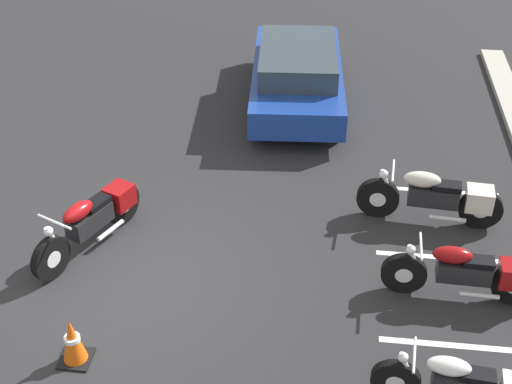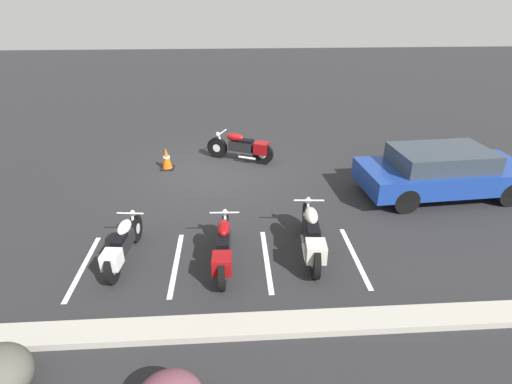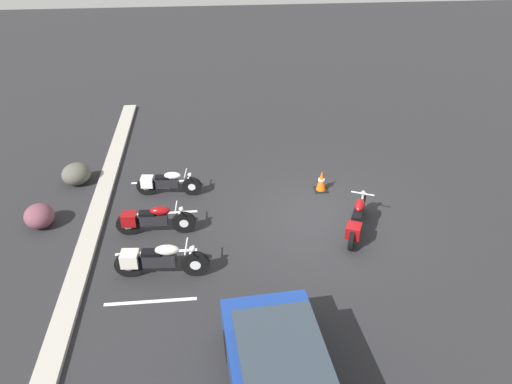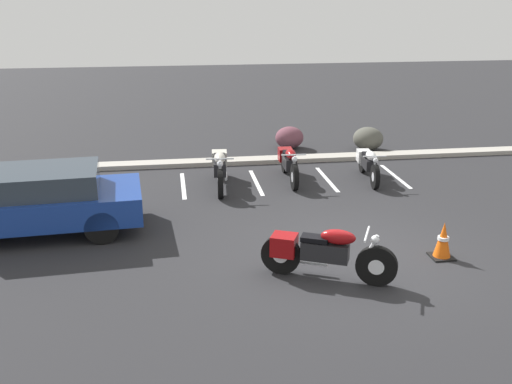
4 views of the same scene
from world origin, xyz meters
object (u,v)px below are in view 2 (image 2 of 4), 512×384
object	(u,v)px
motorcycle_maroon_featured	(243,147)
parked_bike_0	(312,235)
traffic_cone	(167,159)
parked_bike_1	(224,247)
parked_bike_2	(122,245)
car_blue	(442,171)

from	to	relation	value
motorcycle_maroon_featured	parked_bike_0	world-z (taller)	parked_bike_0
motorcycle_maroon_featured	traffic_cone	distance (m)	2.39
motorcycle_maroon_featured	parked_bike_0	size ratio (longest dim) A/B	0.92
parked_bike_1	parked_bike_2	xyz separation A→B (m)	(1.98, -0.26, -0.03)
car_blue	traffic_cone	world-z (taller)	car_blue
parked_bike_2	car_blue	distance (m)	8.06
motorcycle_maroon_featured	traffic_cone	bearing A→B (deg)	35.70
motorcycle_maroon_featured	parked_bike_2	xyz separation A→B (m)	(2.55, 5.23, -0.06)
traffic_cone	parked_bike_1	bearing A→B (deg)	109.50
parked_bike_1	parked_bike_2	size ratio (longest dim) A/B	1.08
car_blue	traffic_cone	bearing A→B (deg)	159.08
parked_bike_1	parked_bike_2	world-z (taller)	parked_bike_1
parked_bike_0	car_blue	xyz separation A→B (m)	(-3.90, -2.50, 0.20)
parked_bike_0	parked_bike_2	bearing A→B (deg)	94.45
traffic_cone	motorcycle_maroon_featured	bearing A→B (deg)	-168.78
parked_bike_0	car_blue	size ratio (longest dim) A/B	0.52
parked_bike_2	traffic_cone	world-z (taller)	parked_bike_2
parked_bike_0	parked_bike_1	size ratio (longest dim) A/B	1.07
parked_bike_0	traffic_cone	world-z (taller)	parked_bike_0
parked_bike_0	parked_bike_2	world-z (taller)	parked_bike_0
motorcycle_maroon_featured	parked_bike_0	bearing A→B (deg)	127.42
parked_bike_1	parked_bike_2	bearing A→B (deg)	84.77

